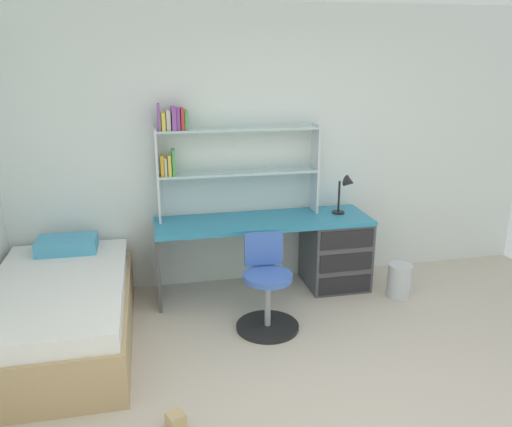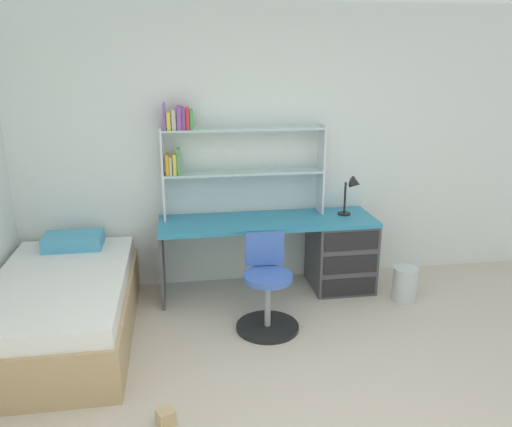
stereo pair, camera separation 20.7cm
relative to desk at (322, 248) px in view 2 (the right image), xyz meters
The scene contains 8 objects.
room_shell 2.22m from the desk, 148.72° to the right, with size 5.68×6.26×2.63m.
desk is the anchor object (origin of this frame).
bookshelf_hutch 1.33m from the desk, 168.97° to the left, with size 1.50×0.22×1.05m.
desk_lamp 0.64m from the desk, ahead, with size 0.20×0.17×0.38m.
swivel_chair 0.95m from the desk, 134.01° to the right, with size 0.52×0.52×0.78m.
bed_platform 2.36m from the desk, 165.35° to the right, with size 1.05×1.81×0.65m.
waste_bin 0.82m from the desk, 29.87° to the right, with size 0.22×0.22×0.32m, color silver.
toy_block_natural_0 2.31m from the desk, 130.24° to the right, with size 0.10×0.10×0.10m, color tan.
Camera 2 is at (-0.85, -2.06, 2.13)m, focal length 35.45 mm.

